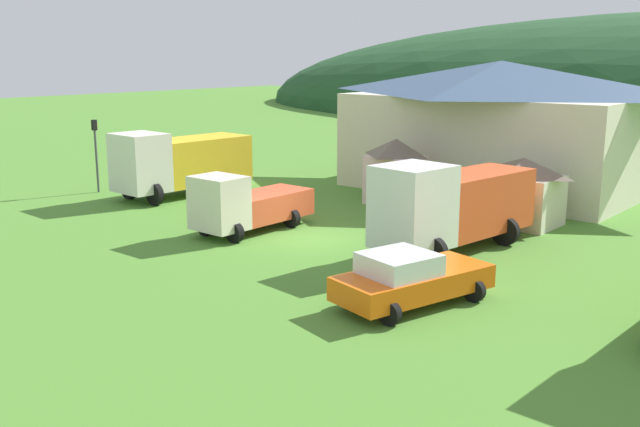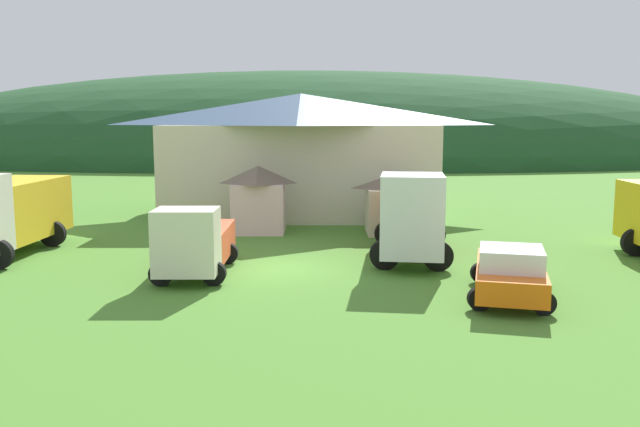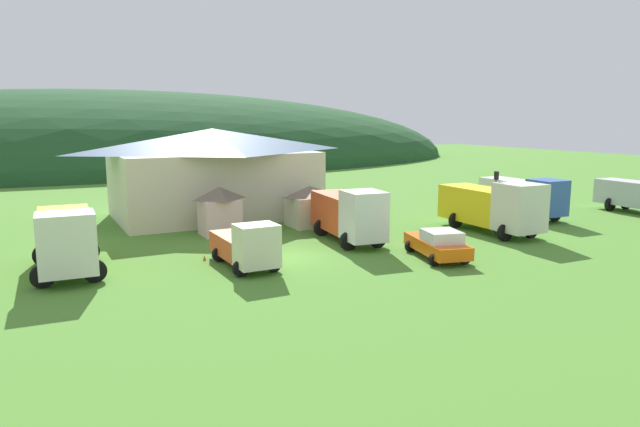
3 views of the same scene
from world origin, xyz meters
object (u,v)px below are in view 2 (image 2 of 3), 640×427
object	(u,v)px
service_pickup_orange	(509,272)
traffic_cone_near_pickup	(168,260)
play_shed_pink	(258,199)
depot_building	(300,152)
play_shed_cream	(397,202)
heavy_rig_white	(410,212)
light_truck_cream	(194,242)

from	to	relation	value
service_pickup_orange	traffic_cone_near_pickup	bearing A→B (deg)	-101.49
play_shed_pink	service_pickup_orange	size ratio (longest dim) A/B	0.62
service_pickup_orange	traffic_cone_near_pickup	distance (m)	12.97
depot_building	play_shed_cream	xyz separation A→B (m)	(4.84, -7.12, -2.05)
heavy_rig_white	traffic_cone_near_pickup	distance (m)	9.63
heavy_rig_white	service_pickup_orange	bearing A→B (deg)	27.37
depot_building	play_shed_pink	world-z (taller)	depot_building
depot_building	play_shed_cream	size ratio (longest dim) A/B	4.94
depot_building	play_shed_cream	world-z (taller)	depot_building
depot_building	light_truck_cream	size ratio (longest dim) A/B	2.90
play_shed_cream	light_truck_cream	bearing A→B (deg)	-132.86
heavy_rig_white	service_pickup_orange	distance (m)	6.45
light_truck_cream	heavy_rig_white	xyz separation A→B (m)	(7.93, 2.95, 0.62)
depot_building	heavy_rig_white	distance (m)	13.83
depot_building	heavy_rig_white	bearing A→B (deg)	-70.11
play_shed_cream	play_shed_pink	distance (m)	6.69
light_truck_cream	depot_building	bearing A→B (deg)	168.08
play_shed_pink	service_pickup_orange	xyz separation A→B (m)	(8.73, -11.88, -0.84)
depot_building	traffic_cone_near_pickup	xyz separation A→B (m)	(-4.78, -13.27, -3.56)
play_shed_cream	play_shed_pink	xyz separation A→B (m)	(-6.69, 0.12, 0.16)
play_shed_pink	light_truck_cream	size ratio (longest dim) A/B	0.59
heavy_rig_white	depot_building	bearing A→B (deg)	-153.06
depot_building	traffic_cone_near_pickup	distance (m)	14.54
play_shed_pink	traffic_cone_near_pickup	world-z (taller)	play_shed_pink
heavy_rig_white	service_pickup_orange	size ratio (longest dim) A/B	1.46
depot_building	play_shed_pink	size ratio (longest dim) A/B	4.92
play_shed_cream	light_truck_cream	world-z (taller)	play_shed_cream
depot_building	light_truck_cream	world-z (taller)	depot_building
play_shed_cream	traffic_cone_near_pickup	distance (m)	11.51
depot_building	traffic_cone_near_pickup	bearing A→B (deg)	-109.80
heavy_rig_white	traffic_cone_near_pickup	xyz separation A→B (m)	(-9.45, -0.36, -1.82)
depot_building	traffic_cone_near_pickup	size ratio (longest dim) A/B	26.66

